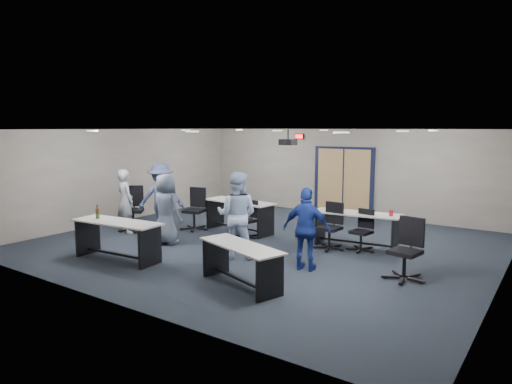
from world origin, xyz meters
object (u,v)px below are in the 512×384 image
Objects in this scene: table_front_right at (241,258)px; person_lightblue at (237,215)px; table_front_left at (117,233)px; table_back_right at (357,223)px; chair_back_d at (361,230)px; chair_loose_left at (133,209)px; chair_loose_right at (405,250)px; chair_back_a at (194,209)px; chair_back_c at (330,226)px; person_plaid at (166,209)px; person_gray at (125,201)px; person_back at (161,198)px; table_back_left at (239,211)px; person_navy at (307,229)px; chair_back_b at (247,219)px.

person_lightblue is at bearing 146.95° from table_front_right.
table_back_right is (3.71, 3.81, -0.01)m from table_front_left.
chair_back_d is 5.99m from chair_loose_left.
chair_back_a is at bearing -178.68° from chair_loose_right.
person_plaid reaches higher than chair_back_c.
chair_back_a reaches higher than table_front_left.
table_front_right is at bearing 108.83° from person_lightblue.
person_gray is at bearing -22.41° from person_lightblue.
person_back is at bearing -40.06° from person_plaid.
table_back_left is at bearing 179.15° from table_back_right.
chair_back_c is at bearing -135.44° from table_back_right.
person_back reaches higher than table_back_left.
chair_back_d is 1.98m from person_navy.
table_front_right is 1.60× the size of chair_loose_left.
chair_back_a is at bearing -149.37° from table_back_left.
person_lightblue is (-1.33, -1.71, 0.39)m from chair_back_c.
chair_loose_right is at bearing 16.61° from table_front_left.
table_back_left is at bearing -128.95° from person_gray.
person_gray is at bearing -165.28° from table_back_right.
chair_loose_left is 0.71× the size of person_gray.
person_lightblue is (-1.77, -2.24, 0.36)m from table_back_right.
table_back_left is 2.98m from person_gray.
chair_back_b is at bearing -31.54° from table_back_left.
person_navy reaches higher than table_back_left.
table_back_left is 3.59m from person_navy.
person_lightblue reaches higher than chair_back_d.
table_back_right is 2.87m from person_lightblue.
table_front_left is at bearing -140.33° from table_back_right.
person_plaid is 1.04× the size of person_navy.
person_back is at bearing -168.76° from table_back_right.
person_lightblue is at bearing 179.86° from person_plaid.
chair_back_c is (2.19, 0.18, 0.06)m from chair_back_b.
chair_back_b is 4.35m from chair_loose_right.
chair_loose_left reaches higher than chair_back_d.
chair_back_a is 0.95× the size of chair_loose_left.
person_plaid is at bearing 98.39° from person_back.
chair_back_a reaches higher than chair_back_d.
chair_back_c reaches higher than chair_back_d.
person_back reaches higher than chair_loose_right.
chair_back_c is 0.63× the size of person_plaid.
person_navy reaches higher than chair_back_d.
chair_back_c is (0.21, 3.10, 0.03)m from table_front_right.
chair_back_b is at bearing -140.78° from person_gray.
person_gray is (0.05, -0.28, 0.25)m from chair_loose_left.
chair_back_b and chair_back_d have the same top height.
table_back_right is (0.64, 3.62, 0.05)m from table_front_right.
table_front_left is 3.57m from table_back_left.
person_gray is 0.92× the size of person_back.
chair_back_d is 0.55× the size of person_gray.
chair_back_b is at bearing 176.71° from chair_loose_right.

